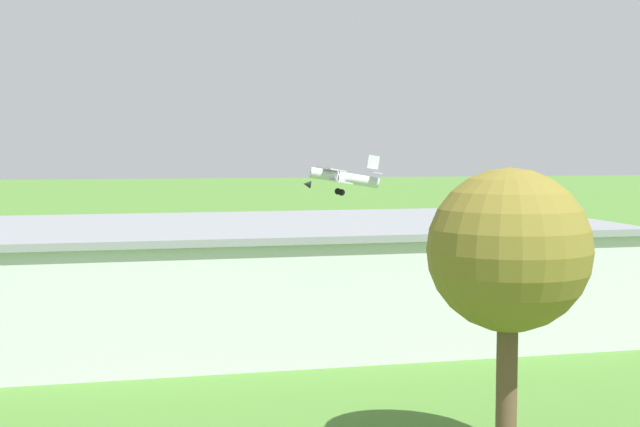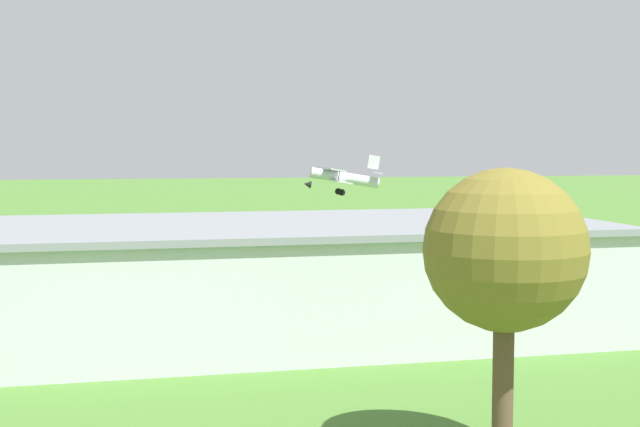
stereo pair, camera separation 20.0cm
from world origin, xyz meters
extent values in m
plane|color=#47752D|center=(0.00, 0.00, 0.00)|extent=(400.00, 400.00, 0.00)
cube|color=silver|center=(3.82, 36.70, 2.92)|extent=(33.97, 16.71, 5.85)
cube|color=gray|center=(3.82, 36.70, 6.02)|extent=(34.58, 17.33, 0.35)
cube|color=#384251|center=(4.05, 28.77, 2.40)|extent=(10.00, 0.45, 4.80)
cylinder|color=silver|center=(-7.61, 0.59, 7.25)|extent=(6.87, 1.30, 2.13)
cone|color=black|center=(-3.93, 0.45, 6.65)|extent=(0.84, 0.76, 0.84)
cube|color=silver|center=(-6.83, 0.56, 6.97)|extent=(1.85, 8.57, 0.37)
cube|color=silver|center=(-6.24, 0.54, 8.12)|extent=(1.85, 8.57, 0.37)
cube|color=silver|center=(-10.48, 0.69, 8.76)|extent=(1.30, 0.15, 1.46)
cube|color=silver|center=(-10.64, 0.70, 7.75)|extent=(1.00, 2.63, 0.22)
cylinder|color=black|center=(-7.18, -0.38, 5.89)|extent=(0.64, 0.16, 0.64)
cylinder|color=black|center=(-7.11, 1.52, 5.89)|extent=(0.64, 0.16, 0.64)
cylinder|color=#332D28|center=(-6.64, -2.18, 7.54)|extent=(0.28, 0.09, 1.23)
cylinder|color=#332D28|center=(-6.43, 3.27, 7.54)|extent=(0.28, 0.09, 1.23)
cube|color=white|center=(-11.71, 21.83, 0.71)|extent=(1.84, 4.23, 0.77)
cube|color=#2D3842|center=(-11.71, 21.83, 1.39)|extent=(1.59, 2.38, 0.60)
cylinder|color=black|center=(-12.62, 23.23, 0.32)|extent=(0.24, 0.65, 0.64)
cylinder|color=black|center=(-10.88, 23.28, 0.32)|extent=(0.24, 0.65, 0.64)
cylinder|color=black|center=(-12.55, 20.38, 0.32)|extent=(0.24, 0.65, 0.64)
cylinder|color=black|center=(-10.81, 20.43, 0.32)|extent=(0.24, 0.65, 0.64)
cube|color=black|center=(16.95, 20.23, 0.71)|extent=(1.74, 4.19, 0.78)
cube|color=#2D3842|center=(16.95, 20.23, 1.37)|extent=(1.53, 2.35, 0.55)
cylinder|color=black|center=(16.09, 21.65, 0.32)|extent=(0.22, 0.64, 0.64)
cylinder|color=black|center=(17.81, 21.65, 0.32)|extent=(0.22, 0.64, 0.64)
cylinder|color=black|center=(16.08, 18.81, 0.32)|extent=(0.22, 0.64, 0.64)
cylinder|color=black|center=(17.80, 18.80, 0.32)|extent=(0.22, 0.64, 0.64)
cylinder|color=navy|center=(15.59, 17.41, 0.39)|extent=(0.45, 0.45, 0.77)
cylinder|color=#B23333|center=(15.59, 17.41, 1.05)|extent=(0.53, 0.53, 0.55)
sphere|color=beige|center=(15.59, 17.41, 1.43)|extent=(0.21, 0.21, 0.21)
cylinder|color=#72338C|center=(-14.52, 18.60, 0.41)|extent=(0.45, 0.45, 0.83)
cylinder|color=#B23333|center=(-14.52, 18.60, 1.12)|extent=(0.54, 0.54, 0.59)
sphere|color=#D8AD84|center=(-14.52, 18.60, 1.52)|extent=(0.22, 0.22, 0.22)
cylinder|color=brown|center=(0.40, 57.80, 2.71)|extent=(0.69, 0.69, 5.43)
sphere|color=olive|center=(0.40, 57.80, 7.02)|extent=(5.29, 5.29, 5.29)
camera|label=1|loc=(12.03, 84.20, 10.34)|focal=49.69mm
camera|label=2|loc=(11.84, 84.24, 10.34)|focal=49.69mm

